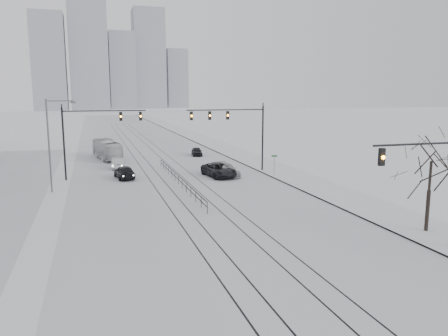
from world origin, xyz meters
TOP-DOWN VIEW (x-y plane):
  - ground at (0.00, 0.00)m, footprint 500.00×500.00m
  - road at (0.00, 60.00)m, footprint 22.00×260.00m
  - sidewalk_east at (13.50, 60.00)m, footprint 5.00×260.00m
  - curb at (11.05, 60.00)m, footprint 0.10×260.00m
  - tram_rails at (-0.00, 40.00)m, footprint 5.30×180.00m
  - skyline at (5.02, 273.63)m, footprint 96.00×48.00m
  - traffic_mast_near at (10.79, 6.00)m, footprint 6.10×0.37m
  - traffic_mast_ne at (8.15, 34.99)m, footprint 9.60×0.37m
  - traffic_mast_nw at (-8.52, 36.00)m, footprint 9.10×0.37m
  - street_light_west at (-12.20, 30.00)m, footprint 2.73×0.25m
  - bare_tree at (13.20, 9.00)m, footprint 4.40×4.40m
  - median_fence at (0.00, 30.00)m, footprint 0.06×24.00m
  - street_sign at (11.80, 32.00)m, footprint 0.70×0.06m
  - sedan_sb_inner at (-5.21, 34.97)m, footprint 2.33×4.60m
  - sedan_sb_outer at (-5.44, 42.14)m, footprint 1.96×4.29m
  - sedan_nb_front at (5.30, 32.94)m, footprint 3.34×5.93m
  - sedan_nb_right at (6.24, 33.06)m, footprint 2.47×5.07m
  - sedan_nb_far at (6.94, 50.85)m, footprint 1.99×3.90m
  - box_truck at (-6.49, 51.21)m, footprint 4.05×10.27m

SIDE VIEW (x-z plane):
  - ground at x=0.00m, z-range 0.00..0.00m
  - road at x=0.00m, z-range 0.00..0.02m
  - tram_rails at x=0.00m, z-range 0.02..0.03m
  - curb at x=11.05m, z-range 0.00..0.12m
  - sidewalk_east at x=13.50m, z-range 0.00..0.16m
  - median_fence at x=0.00m, z-range 0.03..1.03m
  - sedan_nb_far at x=6.94m, z-range 0.00..1.27m
  - sedan_sb_outer at x=-5.44m, z-range 0.00..1.36m
  - sedan_nb_right at x=6.24m, z-range 0.00..1.42m
  - sedan_sb_inner at x=-5.21m, z-range 0.00..1.50m
  - sedan_nb_front at x=5.30m, z-range 0.00..1.56m
  - box_truck at x=-6.49m, z-range 0.00..2.79m
  - street_sign at x=11.80m, z-range 0.41..2.81m
  - bare_tree at x=13.20m, z-range 1.44..7.54m
  - traffic_mast_near at x=10.79m, z-range 1.06..8.06m
  - street_light_west at x=-12.20m, z-range 0.71..9.71m
  - traffic_mast_nw at x=-8.52m, z-range 1.57..9.57m
  - traffic_mast_ne at x=8.15m, z-range 1.76..9.76m
  - skyline at x=5.02m, z-range -5.35..66.65m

